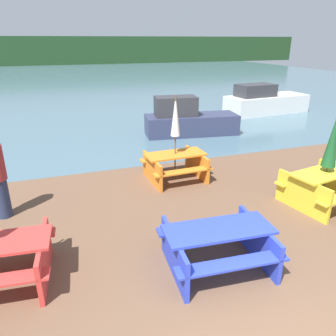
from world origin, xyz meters
TOP-DOWN VIEW (x-y plane):
  - water at (0.00, 31.99)m, footprint 60.00×50.00m
  - far_treeline at (0.00, 51.99)m, footprint 80.00×1.60m
  - picnic_table_blue at (0.02, 2.11)m, footprint 1.85×1.51m
  - picnic_table_yellow at (3.32, 3.34)m, footprint 1.92×1.66m
  - picnic_table_orange at (0.63, 5.78)m, footprint 1.63×1.44m
  - umbrella_white at (0.63, 5.78)m, footprint 0.24×0.24m
  - umbrella_darkgreen at (3.32, 3.34)m, footprint 0.31×0.31m
  - boat at (2.67, 9.83)m, footprint 3.73×1.70m
  - boat_second at (7.91, 12.34)m, footprint 4.43×1.93m

SIDE VIEW (x-z plane):
  - water at x=0.00m, z-range 0.00..0.00m
  - picnic_table_orange at x=0.63m, z-range 0.07..0.80m
  - picnic_table_blue at x=0.02m, z-range 0.08..0.81m
  - picnic_table_yellow at x=3.32m, z-range 0.08..0.87m
  - boat at x=2.67m, z-range -0.20..1.31m
  - boat_second at x=7.91m, z-range -0.17..1.31m
  - umbrella_darkgreen at x=3.32m, z-range 0.45..2.51m
  - umbrella_white at x=0.63m, z-range 0.58..2.83m
  - far_treeline at x=0.00m, z-range 0.00..4.00m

